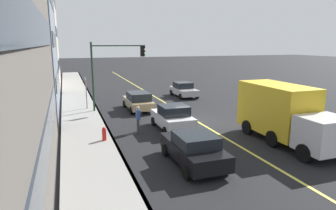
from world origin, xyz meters
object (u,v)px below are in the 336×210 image
object	(u,v)px
car_black	(194,149)
fire_hydrant	(104,135)
car_silver	(184,90)
car_tan	(138,101)
car_white	(173,117)
street_sign_post	(86,90)
pedestrian_with_backpack	(138,117)
truck_yellow	(284,113)
traffic_light_mast	(114,64)

from	to	relation	value
car_black	fire_hydrant	xyz separation A→B (m)	(4.50, 3.59, -0.32)
car_silver	car_tan	world-z (taller)	car_tan
car_white	street_sign_post	bearing A→B (deg)	32.25
pedestrian_with_backpack	fire_hydrant	size ratio (longest dim) A/B	1.82
truck_yellow	pedestrian_with_backpack	distance (m)	8.77
pedestrian_with_backpack	car_silver	bearing A→B (deg)	-34.75
car_silver	pedestrian_with_backpack	bearing A→B (deg)	145.25
car_white	street_sign_post	xyz separation A→B (m)	(7.83, 4.94, 0.90)
car_white	fire_hydrant	bearing A→B (deg)	104.91
car_silver	truck_yellow	size ratio (longest dim) A/B	0.60
car_silver	car_white	xyz separation A→B (m)	(-11.15, 5.35, 0.07)
truck_yellow	pedestrian_with_backpack	bearing A→B (deg)	58.36
car_black	pedestrian_with_backpack	bearing A→B (deg)	11.91
car_white	fire_hydrant	world-z (taller)	car_white
pedestrian_with_backpack	street_sign_post	world-z (taller)	street_sign_post
truck_yellow	fire_hydrant	world-z (taller)	truck_yellow
car_black	car_tan	world-z (taller)	car_tan
car_tan	truck_yellow	size ratio (longest dim) A/B	0.63
street_sign_post	fire_hydrant	bearing A→B (deg)	-178.08
car_tan	street_sign_post	distance (m)	4.49
street_sign_post	car_black	bearing A→B (deg)	-163.98
car_white	traffic_light_mast	size ratio (longest dim) A/B	0.68
car_black	truck_yellow	world-z (taller)	truck_yellow
car_black	street_sign_post	world-z (taller)	street_sign_post
car_black	traffic_light_mast	xyz separation A→B (m)	(12.46, 1.67, 3.17)
car_tan	car_white	xyz separation A→B (m)	(-6.43, -0.78, 0.02)
street_sign_post	fire_hydrant	xyz separation A→B (m)	(-9.07, -0.30, -1.26)
car_white	truck_yellow	distance (m)	6.87
car_tan	traffic_light_mast	size ratio (longest dim) A/B	0.75
car_tan	car_silver	bearing A→B (deg)	-52.38
car_tan	car_white	world-z (taller)	car_white
car_tan	fire_hydrant	size ratio (longest dim) A/B	4.59
car_black	truck_yellow	size ratio (longest dim) A/B	0.63
car_tan	street_sign_post	xyz separation A→B (m)	(1.41, 4.16, 0.92)
pedestrian_with_backpack	street_sign_post	distance (m)	8.17
car_black	car_tan	bearing A→B (deg)	-1.25
car_silver	truck_yellow	xyz separation A→B (m)	(-15.60, 0.19, 0.94)
pedestrian_with_backpack	car_white	bearing A→B (deg)	-93.60
car_black	traffic_light_mast	size ratio (longest dim) A/B	0.75
car_silver	traffic_light_mast	xyz separation A→B (m)	(-4.43, 8.06, 3.20)
traffic_light_mast	street_sign_post	bearing A→B (deg)	63.54
car_black	fire_hydrant	world-z (taller)	car_black
pedestrian_with_backpack	truck_yellow	bearing A→B (deg)	-121.64
car_tan	fire_hydrant	distance (m)	8.59
pedestrian_with_backpack	traffic_light_mast	world-z (taller)	traffic_light_mast
car_white	pedestrian_with_backpack	bearing A→B (deg)	86.40
car_white	fire_hydrant	xyz separation A→B (m)	(-1.24, 4.64, -0.36)
car_silver	car_tan	bearing A→B (deg)	127.62
car_black	fire_hydrant	bearing A→B (deg)	38.59
car_black	street_sign_post	size ratio (longest dim) A/B	1.47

